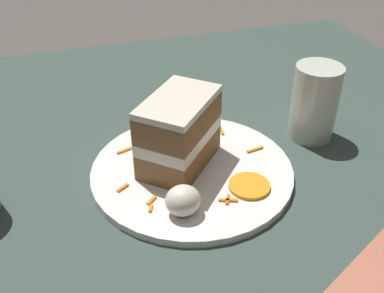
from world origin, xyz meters
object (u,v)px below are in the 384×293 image
at_px(orange_garnish, 249,186).
at_px(cream_dollop, 183,200).
at_px(cake_slice, 179,131).
at_px(drinking_glass, 314,107).
at_px(plate, 192,171).

bearing_deg(orange_garnish, cream_dollop, 11.32).
bearing_deg(cake_slice, drinking_glass, 47.91).
distance_m(plate, cake_slice, 0.06).
bearing_deg(cream_dollop, plate, -114.70).
height_order(plate, orange_garnish, orange_garnish).
relative_size(plate, orange_garnish, 5.12).
distance_m(plate, orange_garnish, 0.09).
bearing_deg(orange_garnish, drinking_glass, -145.36).
bearing_deg(cake_slice, orange_garnish, -6.71).
height_order(cream_dollop, drinking_glass, drinking_glass).
xyz_separation_m(cream_dollop, orange_garnish, (-0.10, -0.02, -0.02)).
bearing_deg(drinking_glass, orange_garnish, 34.64).
xyz_separation_m(cake_slice, orange_garnish, (-0.07, 0.08, -0.05)).
xyz_separation_m(plate, cake_slice, (0.01, -0.02, 0.06)).
bearing_deg(plate, cream_dollop, 65.30).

